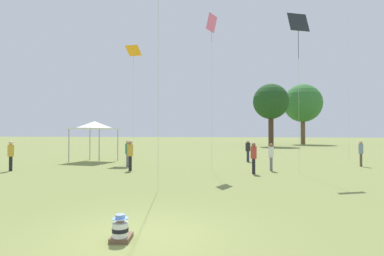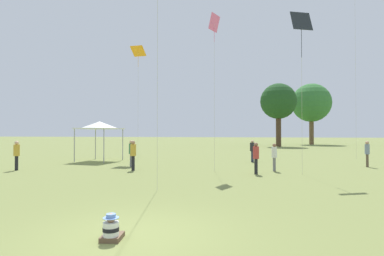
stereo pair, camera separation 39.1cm
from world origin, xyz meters
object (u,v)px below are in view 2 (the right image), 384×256
(kite_2, at_px, (138,54))
(person_standing_7, at_px, (252,149))
(person_standing_3, at_px, (274,154))
(person_standing_6, at_px, (17,153))
(person_standing_2, at_px, (131,151))
(kite_3, at_px, (301,24))
(person_standing_4, at_px, (133,153))
(person_standing_5, at_px, (367,151))
(person_standing_1, at_px, (256,155))
(distant_tree_1, at_px, (278,102))
(distant_tree_0, at_px, (311,103))
(seated_toddler, at_px, (111,229))
(canopy_tent, at_px, (99,125))
(kite_0, at_px, (214,27))

(kite_2, bearing_deg, person_standing_7, -130.45)
(person_standing_3, height_order, person_standing_6, person_standing_6)
(person_standing_3, bearing_deg, person_standing_2, -125.58)
(person_standing_6, height_order, kite_2, kite_2)
(person_standing_7, relative_size, kite_3, 0.19)
(person_standing_4, relative_size, person_standing_5, 1.04)
(person_standing_3, bearing_deg, person_standing_6, -112.41)
(person_standing_4, bearing_deg, person_standing_1, 156.10)
(person_standing_4, bearing_deg, person_standing_6, -11.57)
(person_standing_2, distance_m, kite_2, 9.18)
(person_standing_3, distance_m, person_standing_5, 6.90)
(person_standing_2, xyz_separation_m, distant_tree_1, (11.48, 32.49, 6.28))
(distant_tree_1, bearing_deg, person_standing_3, -94.34)
(person_standing_2, bearing_deg, distant_tree_0, 49.65)
(person_standing_1, xyz_separation_m, person_standing_3, (1.03, 1.52, -0.05))
(kite_3, bearing_deg, person_standing_1, -150.12)
(person_standing_2, bearing_deg, distant_tree_1, 53.38)
(kite_2, distance_m, distant_tree_0, 42.69)
(person_standing_6, xyz_separation_m, distant_tree_1, (17.30, 35.69, 6.28))
(person_standing_6, bearing_deg, seated_toddler, 171.79)
(person_standing_4, distance_m, canopy_tent, 7.23)
(seated_toddler, xyz_separation_m, distant_tree_1, (6.39, 45.04, 7.10))
(person_standing_3, distance_m, distant_tree_0, 44.51)
(distant_tree_1, bearing_deg, kite_0, -100.05)
(person_standing_3, relative_size, kite_0, 0.17)
(canopy_tent, xyz_separation_m, kite_2, (2.55, 1.62, 5.95))
(person_standing_5, bearing_deg, kite_3, 36.06)
(person_standing_5, relative_size, person_standing_7, 1.01)
(person_standing_3, xyz_separation_m, distant_tree_1, (2.49, 32.86, 6.36))
(person_standing_5, bearing_deg, kite_2, -14.70)
(distant_tree_0, bearing_deg, kite_0, -106.28)
(person_standing_6, bearing_deg, distant_tree_1, -83.44)
(person_standing_2, distance_m, person_standing_4, 2.03)
(distant_tree_1, bearing_deg, seated_toddler, -98.08)
(person_standing_1, xyz_separation_m, canopy_tent, (-12.02, 5.04, 1.77))
(kite_2, xyz_separation_m, distant_tree_1, (12.99, 27.73, -1.41))
(person_standing_5, distance_m, canopy_tent, 19.12)
(person_standing_5, bearing_deg, person_standing_1, 26.42)
(person_standing_1, bearing_deg, kite_0, -103.43)
(person_standing_5, bearing_deg, person_standing_2, 2.74)
(person_standing_6, relative_size, distant_tree_0, 0.15)
(kite_3, bearing_deg, person_standing_2, -166.84)
(seated_toddler, height_order, canopy_tent, canopy_tent)
(person_standing_2, relative_size, person_standing_6, 0.99)
(canopy_tent, distance_m, kite_2, 6.67)
(person_standing_2, height_order, kite_2, kite_2)
(kite_0, bearing_deg, kite_3, 148.09)
(distant_tree_1, bearing_deg, distant_tree_0, 56.16)
(distant_tree_0, bearing_deg, person_standing_7, -105.72)
(person_standing_6, bearing_deg, person_standing_5, -130.83)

